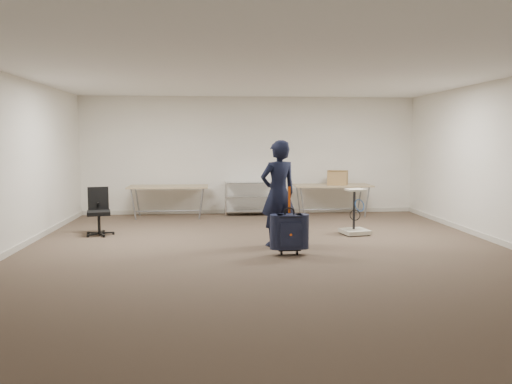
{
  "coord_description": "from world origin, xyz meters",
  "views": [
    {
      "loc": [
        -0.78,
        -7.5,
        1.78
      ],
      "look_at": [
        -0.18,
        0.3,
        0.96
      ],
      "focal_mm": 35.0,
      "sensor_mm": 36.0,
      "label": 1
    }
  ],
  "objects": [
    {
      "name": "ground",
      "position": [
        0.0,
        0.0,
        0.0
      ],
      "size": [
        9.0,
        9.0,
        0.0
      ],
      "primitive_type": "plane",
      "color": "brown",
      "rests_on": "ground"
    },
    {
      "name": "room_shell",
      "position": [
        0.0,
        1.38,
        0.05
      ],
      "size": [
        8.0,
        9.0,
        9.0
      ],
      "color": "silver",
      "rests_on": "ground"
    },
    {
      "name": "folding_table_left",
      "position": [
        -1.9,
        3.95,
        0.68
      ],
      "size": [
        1.8,
        0.75,
        0.73
      ],
      "color": "tan",
      "rests_on": "ground"
    },
    {
      "name": "folding_table_right",
      "position": [
        1.9,
        3.95,
        0.68
      ],
      "size": [
        1.8,
        0.75,
        0.73
      ],
      "color": "tan",
      "rests_on": "ground"
    },
    {
      "name": "wire_shelf",
      "position": [
        0.0,
        4.2,
        0.44
      ],
      "size": [
        1.22,
        0.47,
        0.8
      ],
      "color": "silver",
      "rests_on": "ground"
    },
    {
      "name": "person",
      "position": [
        0.23,
        0.74,
        0.89
      ],
      "size": [
        0.76,
        0.63,
        1.77
      ],
      "primitive_type": "imported",
      "rotation": [
        0.0,
        0.0,
        3.52
      ],
      "color": "black",
      "rests_on": "ground"
    },
    {
      "name": "suitcase",
      "position": [
        0.32,
        0.02,
        0.36
      ],
      "size": [
        0.4,
        0.24,
        1.07
      ],
      "color": "#162032",
      "rests_on": "ground"
    },
    {
      "name": "office_chair",
      "position": [
        -3.0,
        1.92,
        0.27
      ],
      "size": [
        0.54,
        0.54,
        0.89
      ],
      "color": "black",
      "rests_on": "ground"
    },
    {
      "name": "equipment_cart",
      "position": [
        1.8,
        1.6,
        0.23
      ],
      "size": [
        0.55,
        0.55,
        0.86
      ],
      "color": "silver",
      "rests_on": "ground"
    },
    {
      "name": "cardboard_box",
      "position": [
        2.02,
        3.93,
        0.9
      ],
      "size": [
        0.54,
        0.47,
        0.33
      ],
      "primitive_type": "cube",
      "rotation": [
        0.0,
        0.0,
        -0.36
      ],
      "color": "#9D7149",
      "rests_on": "folding_table_right"
    }
  ]
}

